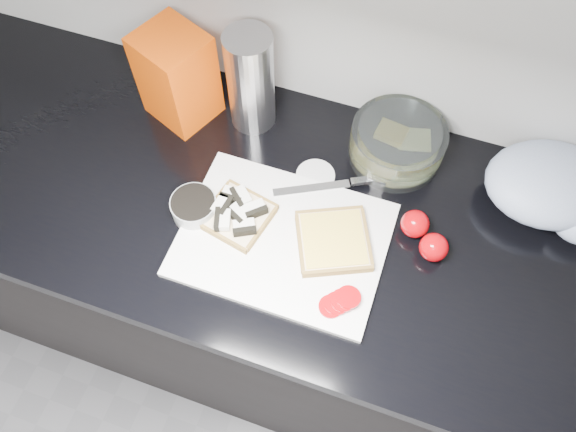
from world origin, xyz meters
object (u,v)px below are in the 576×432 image
object	(u,v)px
glass_bowl	(397,143)
bread_bag	(177,77)
cutting_board	(283,239)
steel_canister	(251,81)

from	to	relation	value
glass_bowl	bread_bag	bearing A→B (deg)	-176.04
cutting_board	bread_bag	distance (m)	0.41
cutting_board	bread_bag	xyz separation A→B (m)	(-0.32, 0.24, 0.10)
cutting_board	glass_bowl	size ratio (longest dim) A/B	2.02
cutting_board	steel_canister	size ratio (longest dim) A/B	1.70
glass_bowl	steel_canister	size ratio (longest dim) A/B	0.84
bread_bag	steel_canister	xyz separation A→B (m)	(0.16, 0.03, 0.01)
bread_bag	steel_canister	distance (m)	0.16
steel_canister	cutting_board	bearing A→B (deg)	-58.51
cutting_board	bread_bag	size ratio (longest dim) A/B	1.90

